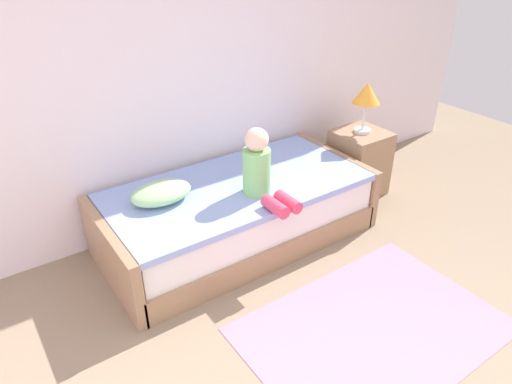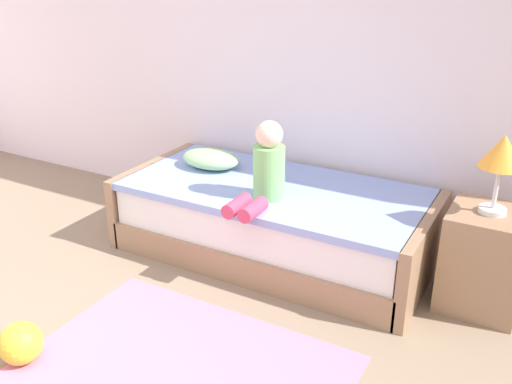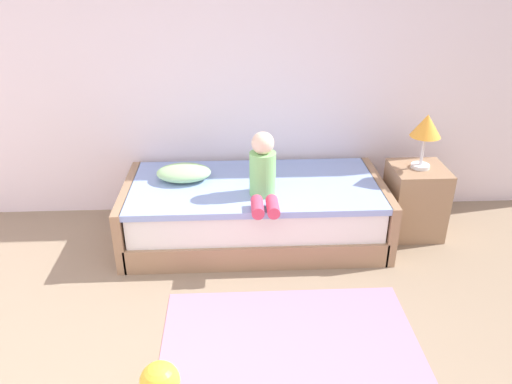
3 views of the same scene
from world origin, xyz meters
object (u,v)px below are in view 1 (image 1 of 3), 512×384
at_px(nightstand, 358,162).
at_px(pillow, 161,193).
at_px(table_lamp, 367,95).
at_px(bed, 238,213).
at_px(child_figure, 260,170).

distance_m(nightstand, pillow, 1.94).
relative_size(nightstand, table_lamp, 1.33).
xyz_separation_m(bed, nightstand, (1.35, 0.03, 0.05)).
bearing_deg(nightstand, table_lamp, 180.00).
height_order(bed, table_lamp, table_lamp).
xyz_separation_m(nightstand, table_lamp, (-0.00, 0.00, 0.64)).
bearing_deg(nightstand, pillow, 177.83).
distance_m(table_lamp, pillow, 1.96).
bearing_deg(table_lamp, child_figure, -168.84).
bearing_deg(pillow, child_figure, -27.76).
bearing_deg(bed, nightstand, 1.16).
xyz_separation_m(bed, pillow, (-0.57, 0.10, 0.32)).
bearing_deg(child_figure, table_lamp, 11.16).
bearing_deg(child_figure, nightstand, 11.16).
xyz_separation_m(table_lamp, child_figure, (-1.30, -0.26, -0.23)).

